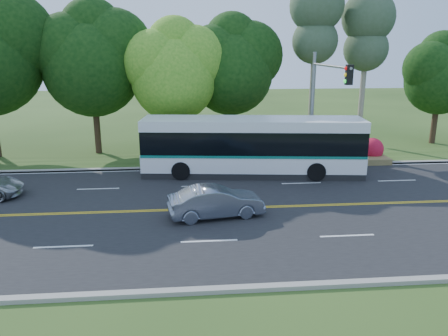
{
  "coord_description": "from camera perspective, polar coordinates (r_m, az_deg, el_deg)",
  "views": [
    {
      "loc": [
        -1.32,
        -19.01,
        7.25
      ],
      "look_at": [
        0.57,
        2.0,
        1.41
      ],
      "focal_mm": 35.0,
      "sensor_mm": 36.0,
      "label": 1
    }
  ],
  "objects": [
    {
      "name": "lane_markings",
      "position": [
        20.38,
        -1.37,
        -5.32
      ],
      "size": [
        57.6,
        13.82,
        0.0
      ],
      "color": "gold",
      "rests_on": "road"
    },
    {
      "name": "traffic_signal",
      "position": [
        25.77,
        12.7,
        9.35
      ],
      "size": [
        0.42,
        6.1,
        7.0
      ],
      "color": "gray",
      "rests_on": "ground"
    },
    {
      "name": "road",
      "position": [
        20.39,
        -1.1,
        -5.34
      ],
      "size": [
        60.0,
        14.0,
        0.02
      ],
      "primitive_type": "cube",
      "color": "black",
      "rests_on": "ground"
    },
    {
      "name": "ground",
      "position": [
        20.39,
        -1.1,
        -5.37
      ],
      "size": [
        120.0,
        120.0,
        0.0
      ],
      "primitive_type": "plane",
      "color": "#2B4617",
      "rests_on": "ground"
    },
    {
      "name": "sedan",
      "position": [
        19.23,
        -1.04,
        -4.43
      ],
      "size": [
        4.36,
        2.15,
        1.37
      ],
      "primitive_type": "imported",
      "rotation": [
        0.0,
        0.0,
        1.74
      ],
      "color": "slate",
      "rests_on": "road"
    },
    {
      "name": "curb_south",
      "position": [
        13.92,
        1.08,
        -15.55
      ],
      "size": [
        60.0,
        0.3,
        0.15
      ],
      "primitive_type": "cube",
      "color": "gray",
      "rests_on": "ground"
    },
    {
      "name": "tree_row",
      "position": [
        31.38,
        -12.56,
        14.16
      ],
      "size": [
        44.7,
        9.1,
        13.84
      ],
      "color": "black",
      "rests_on": "ground"
    },
    {
      "name": "grass_verge",
      "position": [
        28.95,
        -2.38,
        1.05
      ],
      "size": [
        60.0,
        4.0,
        0.1
      ],
      "primitive_type": "cube",
      "color": "#2B4617",
      "rests_on": "ground"
    },
    {
      "name": "transit_bus",
      "position": [
        25.48,
        3.68,
        2.76
      ],
      "size": [
        12.89,
        4.19,
        3.31
      ],
      "rotation": [
        0.0,
        0.0,
        -0.12
      ],
      "color": "white",
      "rests_on": "road"
    },
    {
      "name": "bougainvillea_hedge",
      "position": [
        29.2,
        11.92,
        2.2
      ],
      "size": [
        9.5,
        2.25,
        1.5
      ],
      "color": "#A90E26",
      "rests_on": "ground"
    },
    {
      "name": "curb_north",
      "position": [
        27.16,
        -2.18,
        0.13
      ],
      "size": [
        60.0,
        0.3,
        0.15
      ],
      "primitive_type": "cube",
      "color": "gray",
      "rests_on": "ground"
    }
  ]
}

